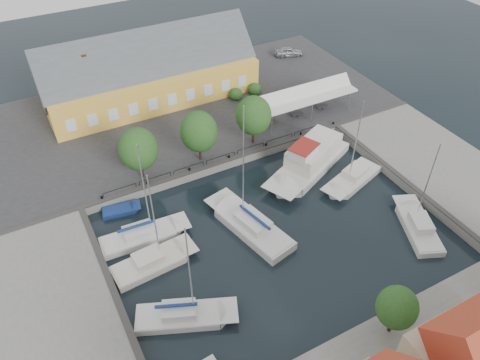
{
  "coord_description": "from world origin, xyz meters",
  "views": [
    {
      "loc": [
        -18.23,
        -28.2,
        34.28
      ],
      "look_at": [
        0.0,
        6.0,
        1.5
      ],
      "focal_mm": 35.0,
      "sensor_mm": 36.0,
      "label": 1
    }
  ],
  "objects_px": {
    "car_red": "(128,149)",
    "west_boat_b": "(153,263)",
    "trawler": "(310,161)",
    "west_boat_d": "(184,317)",
    "car_silver": "(289,52)",
    "east_boat_b": "(352,180)",
    "west_boat_a": "(143,237)",
    "east_boat_c": "(417,227)",
    "warehouse": "(145,75)",
    "center_sailboat": "(250,226)",
    "tent_canopy": "(305,96)",
    "launch_nw": "(121,211)"
  },
  "relations": [
    {
      "from": "warehouse",
      "to": "tent_canopy",
      "type": "xyz_separation_m",
      "value": [
        16.6,
        -13.86,
        -0.74
      ]
    },
    {
      "from": "east_boat_c",
      "to": "west_boat_d",
      "type": "bearing_deg",
      "value": 176.68
    },
    {
      "from": "warehouse",
      "to": "tent_canopy",
      "type": "height_order",
      "value": "warehouse"
    },
    {
      "from": "tent_canopy",
      "to": "west_boat_d",
      "type": "xyz_separation_m",
      "value": [
        -25.81,
        -20.68,
        -3.41
      ]
    },
    {
      "from": "warehouse",
      "to": "center_sailboat",
      "type": "xyz_separation_m",
      "value": [
        0.72,
        -28.03,
        -4.07
      ]
    },
    {
      "from": "east_boat_b",
      "to": "east_boat_c",
      "type": "relative_size",
      "value": 1.08
    },
    {
      "from": "car_red",
      "to": "west_boat_a",
      "type": "xyz_separation_m",
      "value": [
        -2.75,
        -12.8,
        -1.41
      ]
    },
    {
      "from": "west_boat_d",
      "to": "launch_nw",
      "type": "bearing_deg",
      "value": 93.14
    },
    {
      "from": "car_red",
      "to": "west_boat_b",
      "type": "bearing_deg",
      "value": -90.27
    },
    {
      "from": "east_boat_b",
      "to": "east_boat_c",
      "type": "xyz_separation_m",
      "value": [
        1.1,
        -9.0,
        -0.0
      ]
    },
    {
      "from": "warehouse",
      "to": "car_silver",
      "type": "height_order",
      "value": "warehouse"
    },
    {
      "from": "east_boat_c",
      "to": "launch_nw",
      "type": "bearing_deg",
      "value": 147.24
    },
    {
      "from": "launch_nw",
      "to": "east_boat_c",
      "type": "bearing_deg",
      "value": -32.76
    },
    {
      "from": "east_boat_b",
      "to": "west_boat_b",
      "type": "height_order",
      "value": "east_boat_b"
    },
    {
      "from": "east_boat_b",
      "to": "launch_nw",
      "type": "distance_m",
      "value": 25.66
    },
    {
      "from": "east_boat_b",
      "to": "west_boat_b",
      "type": "xyz_separation_m",
      "value": [
        -24.03,
        -0.87,
        -0.0
      ]
    },
    {
      "from": "car_silver",
      "to": "car_red",
      "type": "distance_m",
      "value": 33.49
    },
    {
      "from": "car_red",
      "to": "trawler",
      "type": "bearing_deg",
      "value": -21.63
    },
    {
      "from": "center_sailboat",
      "to": "trawler",
      "type": "height_order",
      "value": "center_sailboat"
    },
    {
      "from": "trawler",
      "to": "west_boat_a",
      "type": "relative_size",
      "value": 1.15
    },
    {
      "from": "west_boat_d",
      "to": "trawler",
      "type": "bearing_deg",
      "value": 29.67
    },
    {
      "from": "car_silver",
      "to": "trawler",
      "type": "height_order",
      "value": "trawler"
    },
    {
      "from": "west_boat_b",
      "to": "center_sailboat",
      "type": "bearing_deg",
      "value": -1.04
    },
    {
      "from": "tent_canopy",
      "to": "west_boat_a",
      "type": "distance_m",
      "value": 28.02
    },
    {
      "from": "warehouse",
      "to": "car_silver",
      "type": "xyz_separation_m",
      "value": [
        24.31,
        1.79,
        -2.68
      ]
    },
    {
      "from": "car_red",
      "to": "warehouse",
      "type": "bearing_deg",
      "value": 70.88
    },
    {
      "from": "car_red",
      "to": "east_boat_b",
      "type": "distance_m",
      "value": 26.13
    },
    {
      "from": "trawler",
      "to": "tent_canopy",
      "type": "bearing_deg",
      "value": 60.4
    },
    {
      "from": "car_red",
      "to": "east_boat_c",
      "type": "distance_m",
      "value": 33.04
    },
    {
      "from": "car_silver",
      "to": "west_boat_b",
      "type": "distance_m",
      "value": 45.02
    },
    {
      "from": "warehouse",
      "to": "launch_nw",
      "type": "xyz_separation_m",
      "value": [
        -10.04,
        -19.48,
        -4.34
      ]
    },
    {
      "from": "east_boat_b",
      "to": "west_boat_d",
      "type": "relative_size",
      "value": 0.99
    },
    {
      "from": "tent_canopy",
      "to": "launch_nw",
      "type": "height_order",
      "value": "tent_canopy"
    },
    {
      "from": "west_boat_a",
      "to": "west_boat_d",
      "type": "relative_size",
      "value": 1.03
    },
    {
      "from": "west_boat_d",
      "to": "tent_canopy",
      "type": "bearing_deg",
      "value": 38.7
    },
    {
      "from": "west_boat_d",
      "to": "car_silver",
      "type": "bearing_deg",
      "value": 47.3
    },
    {
      "from": "center_sailboat",
      "to": "east_boat_b",
      "type": "bearing_deg",
      "value": 4.39
    },
    {
      "from": "trawler",
      "to": "west_boat_b",
      "type": "relative_size",
      "value": 1.22
    },
    {
      "from": "car_silver",
      "to": "east_boat_c",
      "type": "bearing_deg",
      "value": -173.82
    },
    {
      "from": "car_red",
      "to": "west_boat_b",
      "type": "distance_m",
      "value": 16.77
    },
    {
      "from": "car_silver",
      "to": "east_boat_b",
      "type": "bearing_deg",
      "value": -179.67
    },
    {
      "from": "tent_canopy",
      "to": "car_red",
      "type": "height_order",
      "value": "tent_canopy"
    },
    {
      "from": "trawler",
      "to": "car_red",
      "type": "bearing_deg",
      "value": 148.01
    },
    {
      "from": "west_boat_b",
      "to": "west_boat_a",
      "type": "bearing_deg",
      "value": 84.75
    },
    {
      "from": "car_red",
      "to": "launch_nw",
      "type": "xyz_separation_m",
      "value": [
        -3.59,
        -8.05,
        -1.6
      ]
    },
    {
      "from": "tent_canopy",
      "to": "launch_nw",
      "type": "relative_size",
      "value": 3.33
    },
    {
      "from": "west_boat_d",
      "to": "east_boat_c",
      "type": "bearing_deg",
      "value": -3.32
    },
    {
      "from": "east_boat_b",
      "to": "launch_nw",
      "type": "height_order",
      "value": "east_boat_b"
    },
    {
      "from": "west_boat_b",
      "to": "car_red",
      "type": "bearing_deg",
      "value": 79.37
    },
    {
      "from": "center_sailboat",
      "to": "warehouse",
      "type": "bearing_deg",
      "value": 91.48
    }
  ]
}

